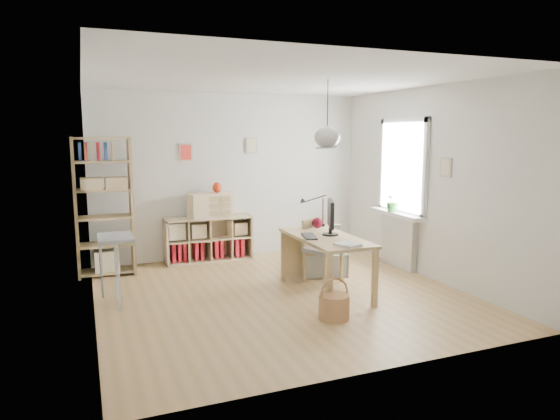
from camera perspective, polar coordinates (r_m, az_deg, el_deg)
name	(u,v)px	position (r m, az deg, el deg)	size (l,w,h in m)	color
ground	(281,294)	(6.49, 0.16, -9.62)	(4.50, 4.50, 0.00)	tan
room_shell	(327,137)	(6.26, 5.41, 8.29)	(4.50, 4.50, 4.50)	white
window_unit	(403,167)	(7.79, 13.91, 4.82)	(0.07, 1.16, 1.46)	white
radiator	(399,241)	(7.92, 13.40, -3.50)	(0.10, 0.80, 0.80)	silver
windowsill	(397,214)	(7.82, 13.21, -0.45)	(0.22, 1.20, 0.06)	white
desk	(326,243)	(6.41, 5.24, -3.82)	(0.70, 1.50, 0.75)	tan
cube_shelf	(207,242)	(8.20, -8.34, -3.66)	(1.40, 0.38, 0.72)	#DAB68F
tall_bookshelf	(103,201)	(7.59, -19.54, 0.98)	(0.80, 0.38, 2.00)	tan
side_table	(110,251)	(6.23, -18.83, -4.50)	(0.40, 0.55, 0.85)	gray
chair	(320,246)	(6.95, 4.58, -4.15)	(0.57, 0.57, 0.88)	gray
wicker_basket	(334,306)	(5.66, 6.19, -10.82)	(0.35, 0.34, 0.47)	#A3704A
storage_chest	(323,258)	(7.40, 4.91, -5.54)	(0.81, 0.87, 0.69)	silver
monitor	(331,216)	(6.42, 5.81, -0.64)	(0.24, 0.50, 0.45)	black
keyboard	(309,236)	(6.32, 3.36, -3.01)	(0.15, 0.40, 0.02)	black
task_lamp	(312,207)	(6.88, 3.67, 0.32)	(0.40, 0.15, 0.43)	black
yarn_ball	(317,223)	(6.91, 4.29, -1.48)	(0.15, 0.15, 0.15)	#550B18
paper_tray	(348,245)	(5.88, 7.74, -3.94)	(0.22, 0.27, 0.03)	white
drawer_chest	(210,205)	(8.07, -8.02, 0.57)	(0.67, 0.31, 0.39)	#DAB68F
red_vase	(217,187)	(8.06, -7.22, 2.57)	(0.14, 0.14, 0.17)	maroon
potted_plant	(393,201)	(7.85, 12.77, 1.03)	(0.29, 0.26, 0.33)	#275C22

